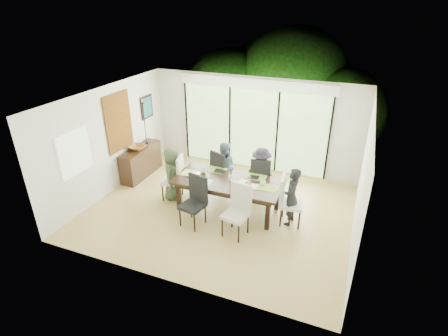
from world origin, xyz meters
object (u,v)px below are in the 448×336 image
at_px(cup_a, 203,171).
at_px(vase, 231,177).
at_px(person_right_end, 291,197).
at_px(bowl, 137,147).
at_px(cup_b, 233,182).
at_px(table_top, 228,182).
at_px(chair_near_left, 192,202).
at_px(chair_far_right, 261,177).
at_px(chair_left_end, 172,177).
at_px(chair_right_end, 292,201).
at_px(chair_far_left, 224,170).
at_px(chair_near_right, 235,212).
at_px(person_far_left, 223,167).
at_px(laptop, 193,175).
at_px(sideboard, 141,162).
at_px(cup_c, 263,183).
at_px(person_left_end, 172,174).
at_px(person_far_right, 261,173).

bearing_deg(cup_a, vase, -7.59).
distance_m(person_right_end, bowl, 4.46).
bearing_deg(cup_b, table_top, 146.31).
bearing_deg(chair_near_left, chair_far_right, 70.09).
bearing_deg(chair_left_end, chair_right_end, 76.10).
bearing_deg(cup_b, chair_far_left, 122.28).
bearing_deg(chair_near_right, person_far_left, 129.65).
xyz_separation_m(person_far_left, vase, (0.50, -0.78, 0.17)).
bearing_deg(laptop, vase, -29.30).
bearing_deg(table_top, cup_a, 167.91).
xyz_separation_m(vase, sideboard, (-2.98, 0.73, -0.43)).
distance_m(cup_a, cup_b, 0.89).
relative_size(table_top, laptop, 7.27).
height_order(chair_near_left, cup_c, chair_near_left).
xyz_separation_m(vase, laptop, (-0.90, -0.15, -0.05)).
bearing_deg(bowl, chair_left_end, -25.31).
distance_m(table_top, chair_right_end, 1.51).
bearing_deg(chair_far_left, sideboard, 23.19).
height_order(table_top, person_left_end, person_left_end).
bearing_deg(cup_b, person_right_end, 4.30).
xyz_separation_m(chair_far_left, cup_b, (0.60, -0.95, 0.26)).
xyz_separation_m(person_right_end, vase, (-1.43, 0.05, 0.17)).
relative_size(chair_right_end, cup_a, 8.87).
bearing_deg(person_right_end, chair_far_left, -110.96).
relative_size(chair_right_end, cup_c, 8.87).
bearing_deg(person_right_end, sideboard, -97.16).
xyz_separation_m(person_right_end, cup_c, (-0.68, 0.10, 0.16)).
height_order(person_right_end, person_far_right, same).
bearing_deg(chair_far_left, cup_c, 170.50).
distance_m(person_right_end, person_far_right, 1.25).
height_order(chair_far_left, laptop, chair_far_left).
bearing_deg(sideboard, chair_far_left, 1.73).
relative_size(chair_near_right, laptop, 3.33).
relative_size(person_left_end, cup_b, 12.90).
bearing_deg(chair_far_right, cup_b, 57.76).
relative_size(chair_near_left, cup_b, 11.00).
bearing_deg(person_far_left, person_left_end, 24.64).
height_order(chair_far_left, person_right_end, person_right_end).
bearing_deg(bowl, chair_near_right, -24.27).
height_order(table_top, chair_right_end, chair_right_end).
relative_size(chair_far_left, chair_near_right, 1.00).
bearing_deg(person_far_right, sideboard, 7.17).
relative_size(chair_right_end, vase, 9.17).
bearing_deg(table_top, chair_far_right, 57.09).
distance_m(person_left_end, vase, 1.54).
distance_m(person_far_left, person_far_right, 1.00).
distance_m(chair_far_left, person_right_end, 2.11).
bearing_deg(sideboard, table_top, -14.83).
relative_size(chair_near_left, vase, 9.17).
distance_m(table_top, bowl, 3.01).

